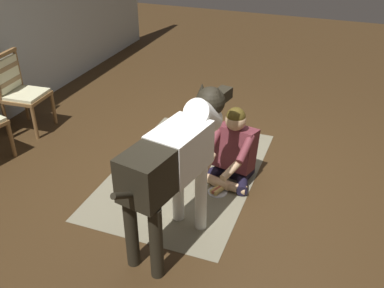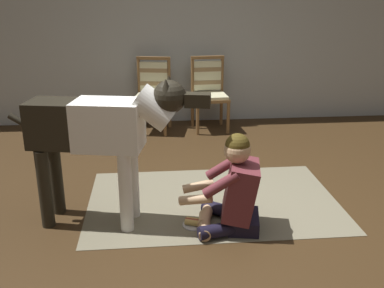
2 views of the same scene
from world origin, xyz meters
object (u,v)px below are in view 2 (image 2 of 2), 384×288
Objects in this scene: dining_chair_right_of_pair at (209,89)px; large_dog at (102,130)px; hot_dog_on_plate at (195,223)px; dining_chair_left_of_pair at (153,91)px; person_sitting_on_floor at (234,191)px.

large_dog is at bearing -114.78° from dining_chair_right_of_pair.
dining_chair_right_of_pair is 0.62× the size of large_dog.
dining_chair_right_of_pair is at bearing 80.21° from hot_dog_on_plate.
dining_chair_left_of_pair is at bearing -179.89° from dining_chair_right_of_pair.
dining_chair_left_of_pair is 1.00× the size of dining_chair_right_of_pair.
person_sitting_on_floor is (-0.16, -2.78, -0.21)m from dining_chair_right_of_pair.
large_dog reaches higher than person_sitting_on_floor.
person_sitting_on_floor is at bearing -77.73° from dining_chair_left_of_pair.
dining_chair_right_of_pair is 4.89× the size of hot_dog_on_plate.
person_sitting_on_floor is at bearing -11.15° from hot_dog_on_plate.
dining_chair_left_of_pair is 2.78m from hot_dog_on_plate.
dining_chair_right_of_pair is 2.79m from person_sitting_on_floor.
dining_chair_right_of_pair reaches higher than hot_dog_on_plate.
person_sitting_on_floor is 0.51× the size of large_dog.
large_dog reaches higher than dining_chair_left_of_pair.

